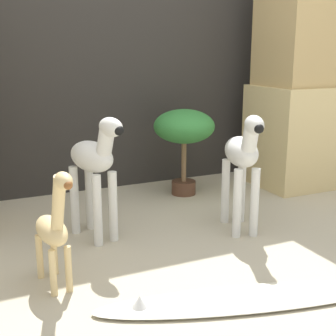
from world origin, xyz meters
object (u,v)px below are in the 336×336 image
Objects in this scene: zebra_left at (95,164)px; potted_palm_front at (184,130)px; giraffe_figurine at (54,227)px; zebra_right at (243,159)px; surfboard at (244,299)px.

potted_palm_front is (0.80, 0.54, 0.04)m from zebra_left.
giraffe_figurine is (-0.32, -0.47, -0.14)m from zebra_left.
zebra_right is 0.90m from surfboard.
giraffe_figurine is 0.43× the size of surfboard.
giraffe_figurine is at bearing -124.41° from zebra_left.
zebra_right is 0.77m from potted_palm_front.
zebra_left is 0.53× the size of surfboard.
zebra_left is at bearing 55.59° from giraffe_figurine.
zebra_left is 0.97m from potted_palm_front.
zebra_right is 1.13× the size of potted_palm_front.
zebra_right is at bearing -16.76° from zebra_left.
surfboard is at bearing -106.87° from potted_palm_front.
surfboard is at bearing -68.40° from zebra_left.
zebra_left is at bearing 163.24° from zebra_right.
surfboard is at bearing -33.15° from giraffe_figurine.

